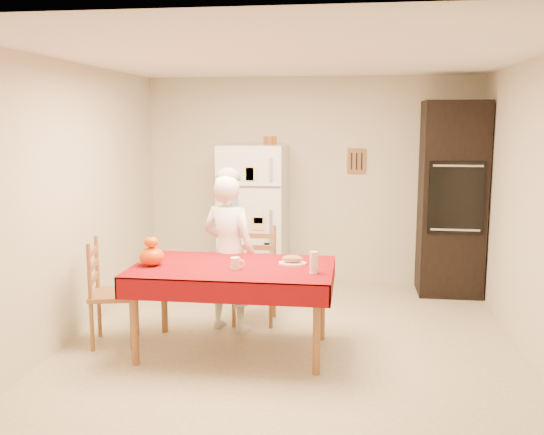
% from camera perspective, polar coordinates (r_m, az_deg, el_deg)
% --- Properties ---
extents(floor, '(4.50, 4.50, 0.00)m').
position_cam_1_polar(floor, '(5.50, 1.81, -11.97)').
color(floor, tan).
rests_on(floor, ground).
extents(room_shell, '(4.02, 4.52, 2.51)m').
position_cam_1_polar(room_shell, '(5.15, 1.91, 5.12)').
color(room_shell, beige).
rests_on(room_shell, ground).
extents(refrigerator, '(0.75, 0.74, 1.70)m').
position_cam_1_polar(refrigerator, '(7.17, -1.77, 0.05)').
color(refrigerator, white).
rests_on(refrigerator, floor).
extents(oven_cabinet, '(0.70, 0.62, 2.20)m').
position_cam_1_polar(oven_cabinet, '(7.18, 16.55, 1.70)').
color(oven_cabinet, black).
rests_on(oven_cabinet, floor).
extents(dining_table, '(1.70, 1.00, 0.76)m').
position_cam_1_polar(dining_table, '(5.18, -3.70, -5.30)').
color(dining_table, brown).
rests_on(dining_table, floor).
extents(chair_far, '(0.43, 0.41, 0.95)m').
position_cam_1_polar(chair_far, '(6.03, -1.58, -5.02)').
color(chair_far, brown).
rests_on(chair_far, floor).
extents(chair_left, '(0.49, 0.50, 0.95)m').
position_cam_1_polar(chair_left, '(5.60, -15.31, -6.46)').
color(chair_left, brown).
rests_on(chair_left, floor).
extents(seated_woman, '(0.63, 0.52, 1.49)m').
position_cam_1_polar(seated_woman, '(5.72, -4.07, -3.35)').
color(seated_woman, white).
rests_on(seated_woman, floor).
extents(coffee_mug, '(0.08, 0.08, 0.10)m').
position_cam_1_polar(coffee_mug, '(5.03, -3.47, -4.33)').
color(coffee_mug, white).
rests_on(coffee_mug, dining_table).
extents(pumpkin_lower, '(0.21, 0.21, 0.16)m').
position_cam_1_polar(pumpkin_lower, '(5.25, -11.26, -3.61)').
color(pumpkin_lower, '#C63204').
rests_on(pumpkin_lower, dining_table).
extents(pumpkin_upper, '(0.12, 0.12, 0.09)m').
position_cam_1_polar(pumpkin_upper, '(5.22, -11.30, -2.27)').
color(pumpkin_upper, '#E26405').
rests_on(pumpkin_upper, pumpkin_lower).
extents(wine_glass, '(0.07, 0.07, 0.18)m').
position_cam_1_polar(wine_glass, '(4.90, 3.95, -4.23)').
color(wine_glass, white).
rests_on(wine_glass, dining_table).
extents(bread_plate, '(0.24, 0.24, 0.02)m').
position_cam_1_polar(bread_plate, '(5.19, 1.94, -4.35)').
color(bread_plate, white).
rests_on(bread_plate, dining_table).
extents(bread_loaf, '(0.18, 0.10, 0.06)m').
position_cam_1_polar(bread_loaf, '(5.19, 1.94, -3.91)').
color(bread_loaf, '#A2794F').
rests_on(bread_loaf, bread_plate).
extents(spice_jar_left, '(0.05, 0.05, 0.10)m').
position_cam_1_polar(spice_jar_left, '(7.12, -0.61, 7.26)').
color(spice_jar_left, brown).
rests_on(spice_jar_left, refrigerator).
extents(spice_jar_mid, '(0.05, 0.05, 0.10)m').
position_cam_1_polar(spice_jar_mid, '(7.11, -0.12, 7.26)').
color(spice_jar_mid, brown).
rests_on(spice_jar_mid, refrigerator).
extents(spice_jar_right, '(0.05, 0.05, 0.10)m').
position_cam_1_polar(spice_jar_right, '(7.10, 0.24, 7.26)').
color(spice_jar_right, brown).
rests_on(spice_jar_right, refrigerator).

